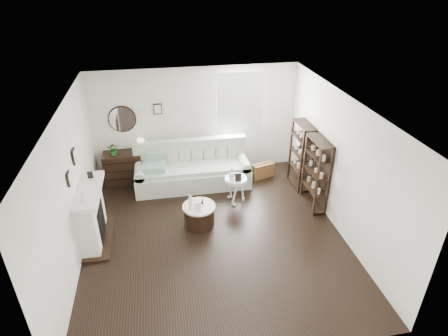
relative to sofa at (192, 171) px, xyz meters
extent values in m
plane|color=black|center=(0.21, -2.08, -0.35)|extent=(5.50, 5.50, 0.00)
plane|color=white|center=(0.21, -2.08, 2.35)|extent=(5.50, 5.50, 0.00)
plane|color=silver|center=(0.21, 0.67, 1.00)|extent=(5.00, 0.00, 5.00)
plane|color=silver|center=(0.21, -4.83, 1.00)|extent=(5.00, 0.00, 5.00)
plane|color=silver|center=(-2.29, -2.08, 1.00)|extent=(0.00, 5.50, 5.50)
plane|color=silver|center=(2.71, -2.08, 1.00)|extent=(0.00, 5.50, 5.50)
cube|color=white|center=(1.31, 0.65, 1.25)|extent=(1.00, 0.02, 1.80)
cube|color=white|center=(1.31, 0.59, 1.25)|extent=(1.15, 0.02, 1.90)
cylinder|color=silver|center=(-1.54, 0.64, 1.20)|extent=(0.60, 0.03, 0.60)
cube|color=black|center=(-0.69, 0.64, 1.40)|extent=(0.20, 0.03, 0.26)
cube|color=white|center=(-2.12, -1.78, 0.20)|extent=(0.34, 1.20, 1.10)
cube|color=black|center=(-2.09, -1.78, 0.05)|extent=(0.30, 0.65, 0.70)
cube|color=white|center=(-2.07, -1.78, 0.77)|extent=(0.44, 1.35, 0.08)
cube|color=black|center=(-2.04, -1.78, -0.33)|extent=(0.50, 1.40, 0.05)
cylinder|color=silver|center=(-2.07, -2.23, 0.92)|extent=(0.08, 0.08, 0.22)
cube|color=black|center=(-2.07, -1.38, 0.88)|extent=(0.10, 0.03, 0.14)
cube|color=black|center=(-2.26, -2.13, 1.25)|extent=(0.03, 0.18, 0.24)
cube|color=black|center=(-2.26, -1.48, 1.35)|extent=(0.03, 0.22, 0.28)
cube|color=black|center=(2.54, -0.53, 0.45)|extent=(0.30, 0.80, 1.60)
cylinder|color=beige|center=(2.52, -0.78, 0.17)|extent=(0.08, 0.08, 0.11)
cylinder|color=beige|center=(2.52, -0.53, 0.17)|extent=(0.08, 0.08, 0.11)
cylinder|color=beige|center=(2.52, -0.28, 0.17)|extent=(0.08, 0.08, 0.11)
cylinder|color=beige|center=(2.52, -0.78, 0.57)|extent=(0.08, 0.08, 0.11)
cylinder|color=beige|center=(2.52, -0.53, 0.57)|extent=(0.08, 0.08, 0.11)
cylinder|color=beige|center=(2.52, -0.28, 0.57)|extent=(0.08, 0.08, 0.11)
cylinder|color=beige|center=(2.52, -0.78, 0.97)|extent=(0.08, 0.08, 0.11)
cylinder|color=beige|center=(2.52, -0.53, 0.97)|extent=(0.08, 0.08, 0.11)
cylinder|color=beige|center=(2.52, -0.28, 0.97)|extent=(0.08, 0.08, 0.11)
cube|color=black|center=(2.54, -1.43, 0.45)|extent=(0.30, 0.80, 1.60)
cylinder|color=beige|center=(2.52, -1.68, 0.17)|extent=(0.08, 0.08, 0.11)
cylinder|color=beige|center=(2.52, -1.43, 0.17)|extent=(0.08, 0.08, 0.11)
cylinder|color=beige|center=(2.52, -1.18, 0.17)|extent=(0.08, 0.08, 0.11)
cylinder|color=beige|center=(2.52, -1.68, 0.57)|extent=(0.08, 0.08, 0.11)
cylinder|color=beige|center=(2.52, -1.43, 0.57)|extent=(0.08, 0.08, 0.11)
cylinder|color=beige|center=(2.52, -1.18, 0.57)|extent=(0.08, 0.08, 0.11)
cylinder|color=beige|center=(2.52, -1.68, 0.97)|extent=(0.08, 0.08, 0.11)
cylinder|color=beige|center=(2.52, -1.43, 0.97)|extent=(0.08, 0.08, 0.11)
cylinder|color=beige|center=(2.52, -1.18, 0.97)|extent=(0.08, 0.08, 0.11)
cube|color=#AFB9A5|center=(0.00, -0.08, -0.13)|extent=(2.73, 0.95, 0.44)
cube|color=#AFB9A5|center=(0.00, -0.12, 0.14)|extent=(2.36, 0.76, 0.11)
cube|color=#AFB9A5|center=(0.00, 0.28, 0.29)|extent=(2.73, 0.21, 0.84)
cube|color=#AFB9A5|center=(-1.24, -0.08, -0.08)|extent=(0.23, 0.89, 0.55)
cube|color=#AFB9A5|center=(1.24, -0.08, -0.08)|extent=(0.23, 0.89, 0.55)
cube|color=#268B5A|center=(-0.89, -0.14, 0.27)|extent=(0.61, 0.52, 0.14)
cube|color=olive|center=(1.79, -0.02, -0.16)|extent=(0.60, 0.35, 0.38)
cube|color=black|center=(-1.51, 0.39, 0.04)|extent=(1.18, 0.49, 0.78)
cube|color=black|center=(-1.51, 0.13, -0.14)|extent=(1.13, 0.01, 0.02)
cube|color=black|center=(-1.51, 0.13, 0.08)|extent=(1.13, 0.01, 0.02)
cube|color=black|center=(-1.51, 0.13, 0.30)|extent=(1.13, 0.01, 0.01)
imported|color=#1D5E1B|center=(-1.80, 0.34, 0.59)|extent=(0.30, 0.27, 0.31)
cylinder|color=black|center=(-0.04, -1.69, -0.14)|extent=(0.62, 0.62, 0.43)
cylinder|color=silver|center=(-0.04, -1.69, 0.10)|extent=(0.67, 0.67, 0.04)
cylinder|color=white|center=(0.88, -0.97, 0.24)|extent=(0.49, 0.49, 0.03)
cylinder|color=white|center=(0.88, -0.97, 0.19)|extent=(0.50, 0.50, 0.02)
cylinder|color=white|center=(0.88, -0.97, -0.07)|extent=(0.04, 0.04, 0.57)
cylinder|color=silver|center=(-0.21, -1.76, 0.28)|extent=(0.08, 0.08, 0.33)
cube|color=silver|center=(-0.09, -1.86, 0.21)|extent=(0.14, 0.08, 0.18)
cube|color=black|center=(0.90, -1.10, 0.35)|extent=(0.15, 0.09, 0.18)
camera|label=1|loc=(-0.68, -7.94, 4.44)|focal=30.00mm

